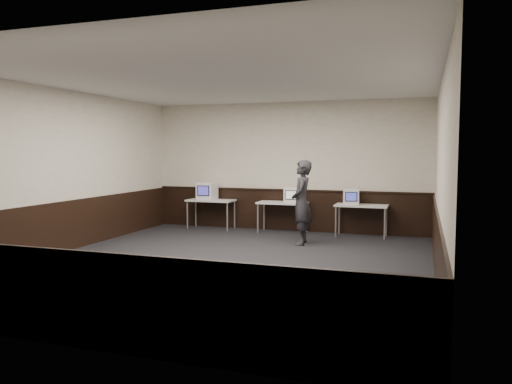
% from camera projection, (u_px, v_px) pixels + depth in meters
% --- Properties ---
extents(floor, '(8.00, 8.00, 0.00)m').
position_uv_depth(floor, '(227.00, 264.00, 8.81)').
color(floor, black).
rests_on(floor, ground).
extents(ceiling, '(8.00, 8.00, 0.00)m').
position_uv_depth(ceiling, '(226.00, 80.00, 8.55)').
color(ceiling, white).
rests_on(ceiling, back_wall).
extents(back_wall, '(7.00, 0.00, 7.00)m').
position_uv_depth(back_wall, '(287.00, 167.00, 12.45)').
color(back_wall, beige).
rests_on(back_wall, ground).
extents(front_wall, '(7.00, 0.00, 7.00)m').
position_uv_depth(front_wall, '(74.00, 190.00, 4.90)').
color(front_wall, beige).
rests_on(front_wall, ground).
extents(left_wall, '(0.00, 8.00, 8.00)m').
position_uv_depth(left_wall, '(62.00, 171.00, 9.80)').
color(left_wall, beige).
rests_on(left_wall, ground).
extents(right_wall, '(0.00, 8.00, 8.00)m').
position_uv_depth(right_wall, '(441.00, 177.00, 7.56)').
color(right_wall, beige).
rests_on(right_wall, ground).
extents(wainscot_back, '(6.98, 0.04, 1.00)m').
position_uv_depth(wainscot_back, '(286.00, 210.00, 12.53)').
color(wainscot_back, black).
rests_on(wainscot_back, back_wall).
extents(wainscot_front, '(6.98, 0.04, 1.00)m').
position_uv_depth(wainscot_front, '(79.00, 299.00, 5.01)').
color(wainscot_front, black).
rests_on(wainscot_front, front_wall).
extents(wainscot_left, '(0.04, 7.98, 1.00)m').
position_uv_depth(wainscot_left, '(64.00, 226.00, 9.88)').
color(wainscot_left, black).
rests_on(wainscot_left, left_wall).
extents(wainscot_right, '(0.04, 7.98, 1.00)m').
position_uv_depth(wainscot_right, '(437.00, 248.00, 7.66)').
color(wainscot_right, black).
rests_on(wainscot_right, right_wall).
extents(wainscot_rail, '(6.98, 0.06, 0.04)m').
position_uv_depth(wainscot_rail, '(286.00, 190.00, 12.46)').
color(wainscot_rail, black).
rests_on(wainscot_rail, wainscot_back).
extents(desk_left, '(1.20, 0.60, 0.75)m').
position_uv_depth(desk_left, '(211.00, 202.00, 12.76)').
color(desk_left, silver).
rests_on(desk_left, ground).
extents(desk_center, '(1.20, 0.60, 0.75)m').
position_uv_depth(desk_center, '(282.00, 205.00, 12.15)').
color(desk_center, silver).
rests_on(desk_center, ground).
extents(desk_right, '(1.20, 0.60, 0.75)m').
position_uv_depth(desk_right, '(361.00, 208.00, 11.55)').
color(desk_right, silver).
rests_on(desk_right, ground).
extents(emac_left, '(0.44, 0.48, 0.44)m').
position_uv_depth(emac_left, '(207.00, 191.00, 12.78)').
color(emac_left, white).
rests_on(emac_left, desk_left).
extents(emac_center, '(0.41, 0.43, 0.36)m').
position_uv_depth(emac_center, '(292.00, 195.00, 12.01)').
color(emac_center, white).
rests_on(emac_center, desk_center).
extents(emac_right, '(0.42, 0.43, 0.36)m').
position_uv_depth(emac_right, '(351.00, 197.00, 11.57)').
color(emac_right, white).
rests_on(emac_right, desk_right).
extents(person, '(0.52, 0.71, 1.80)m').
position_uv_depth(person, '(302.00, 203.00, 10.58)').
color(person, '#25242A').
rests_on(person, ground).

